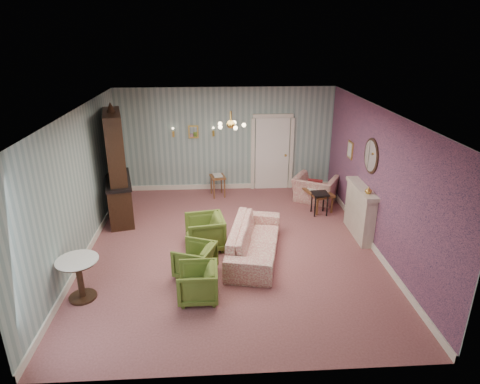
{
  "coord_description": "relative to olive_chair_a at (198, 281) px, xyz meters",
  "views": [
    {
      "loc": [
        -0.3,
        -7.78,
        4.34
      ],
      "look_at": [
        0.2,
        0.4,
        1.1
      ],
      "focal_mm": 30.94,
      "sensor_mm": 36.0,
      "label": 1
    }
  ],
  "objects": [
    {
      "name": "wall_right",
      "position": [
        3.65,
        1.78,
        1.11
      ],
      "size": [
        0.0,
        7.0,
        7.0
      ],
      "primitive_type": "plane",
      "rotation": [
        1.57,
        0.0,
        -1.57
      ],
      "color": "gray",
      "rests_on": "ground"
    },
    {
      "name": "wall_right_floral",
      "position": [
        3.64,
        1.78,
        1.11
      ],
      "size": [
        0.0,
        7.0,
        7.0
      ],
      "primitive_type": "plane",
      "rotation": [
        1.57,
        0.0,
        -1.57
      ],
      "color": "#C0607C",
      "rests_on": "ground"
    },
    {
      "name": "side_table_black",
      "position": [
        2.91,
        3.33,
        -0.06
      ],
      "size": [
        0.4,
        0.4,
        0.57
      ],
      "primitive_type": null,
      "rotation": [
        0.0,
        0.0,
        0.06
      ],
      "color": "black",
      "rests_on": "floor"
    },
    {
      "name": "burgundy_cushion",
      "position": [
        2.94,
        4.04,
        0.14
      ],
      "size": [
        0.41,
        0.28,
        0.39
      ],
      "primitive_type": "cube",
      "rotation": [
        0.17,
        0.0,
        -0.35
      ],
      "color": "maroon",
      "rests_on": "wingback_chair"
    },
    {
      "name": "wingback_chair",
      "position": [
        2.99,
        4.19,
        0.12
      ],
      "size": [
        1.26,
        1.13,
        0.93
      ],
      "primitive_type": "imported",
      "rotation": [
        0.0,
        0.0,
        2.61
      ],
      "color": "#AA444A",
      "rests_on": "floor"
    },
    {
      "name": "chandelier",
      "position": [
        0.65,
        1.78,
        2.29
      ],
      "size": [
        0.56,
        0.56,
        0.36
      ],
      "primitive_type": null,
      "color": "gold",
      "rests_on": "ceiling"
    },
    {
      "name": "sconce_right",
      "position": [
        0.3,
        5.22,
        1.36
      ],
      "size": [
        0.16,
        0.12,
        0.3
      ],
      "primitive_type": null,
      "color": "gold",
      "rests_on": "wall_back"
    },
    {
      "name": "pedestal_table",
      "position": [
        -2.0,
        0.14,
        0.04
      ],
      "size": [
        0.75,
        0.75,
        0.77
      ],
      "primitive_type": null,
      "rotation": [
        0.0,
        0.0,
        0.08
      ],
      "color": "black",
      "rests_on": "floor"
    },
    {
      "name": "ceiling",
      "position": [
        0.65,
        1.78,
        2.56
      ],
      "size": [
        7.0,
        7.0,
        0.0
      ],
      "primitive_type": "plane",
      "rotation": [
        3.14,
        0.0,
        0.0
      ],
      "color": "white",
      "rests_on": "ground"
    },
    {
      "name": "wall_back",
      "position": [
        0.65,
        5.28,
        1.11
      ],
      "size": [
        6.0,
        0.0,
        6.0
      ],
      "primitive_type": "plane",
      "rotation": [
        1.57,
        0.0,
        0.0
      ],
      "color": "gray",
      "rests_on": "ground"
    },
    {
      "name": "sofa_chintz",
      "position": [
        1.1,
        1.42,
        0.11
      ],
      "size": [
        1.14,
        2.4,
        0.9
      ],
      "primitive_type": "imported",
      "rotation": [
        0.0,
        0.0,
        1.36
      ],
      "color": "#AA444A",
      "rests_on": "floor"
    },
    {
      "name": "framed_print",
      "position": [
        3.62,
        3.53,
        1.26
      ],
      "size": [
        0.04,
        0.34,
        0.42
      ],
      "primitive_type": null,
      "color": "gold",
      "rests_on": "wall_right"
    },
    {
      "name": "nesting_table",
      "position": [
        0.39,
        4.72,
        -0.03
      ],
      "size": [
        0.47,
        0.55,
        0.63
      ],
      "primitive_type": null,
      "rotation": [
        0.0,
        0.0,
        0.21
      ],
      "color": "brown",
      "rests_on": "floor"
    },
    {
      "name": "coffee_table",
      "position": [
        2.94,
        3.72,
        -0.1
      ],
      "size": [
        0.76,
        1.05,
        0.48
      ],
      "primitive_type": null,
      "rotation": [
        0.0,
        0.0,
        0.27
      ],
      "color": "brown",
      "rests_on": "floor"
    },
    {
      "name": "floor",
      "position": [
        0.65,
        1.78,
        -0.34
      ],
      "size": [
        7.0,
        7.0,
        0.0
      ],
      "primitive_type": "plane",
      "color": "#975858",
      "rests_on": "ground"
    },
    {
      "name": "olive_chair_c",
      "position": [
        0.09,
        1.79,
        0.05
      ],
      "size": [
        0.83,
        0.87,
        0.79
      ],
      "primitive_type": "imported",
      "rotation": [
        0.0,
        0.0,
        -1.41
      ],
      "color": "#586E26",
      "rests_on": "floor"
    },
    {
      "name": "olive_chair_a",
      "position": [
        0.0,
        0.0,
        0.0
      ],
      "size": [
        0.63,
        0.67,
        0.69
      ],
      "primitive_type": "imported",
      "rotation": [
        0.0,
        0.0,
        -1.56
      ],
      "color": "#586E26",
      "rests_on": "floor"
    },
    {
      "name": "oval_mirror",
      "position": [
        3.61,
        2.18,
        1.51
      ],
      "size": [
        0.04,
        0.76,
        0.84
      ],
      "primitive_type": null,
      "color": "white",
      "rests_on": "wall_right"
    },
    {
      "name": "sconce_left",
      "position": [
        -0.8,
        5.22,
        1.36
      ],
      "size": [
        0.16,
        0.12,
        0.3
      ],
      "primitive_type": null,
      "color": "gold",
      "rests_on": "wall_back"
    },
    {
      "name": "olive_chair_b",
      "position": [
        -0.08,
        0.76,
        0.0
      ],
      "size": [
        0.83,
        0.85,
        0.69
      ],
      "primitive_type": "imported",
      "rotation": [
        0.0,
        0.0,
        -1.95
      ],
      "color": "#586E26",
      "rests_on": "floor"
    },
    {
      "name": "wall_left",
      "position": [
        -2.35,
        1.78,
        1.11
      ],
      "size": [
        0.0,
        7.0,
        7.0
      ],
      "primitive_type": "plane",
      "rotation": [
        1.57,
        0.0,
        1.57
      ],
      "color": "gray",
      "rests_on": "ground"
    },
    {
      "name": "dresser",
      "position": [
        -2.0,
        3.44,
        1.04
      ],
      "size": [
        0.94,
        1.75,
        2.76
      ],
      "primitive_type": null,
      "rotation": [
        0.0,
        0.0,
        0.23
      ],
      "color": "black",
      "rests_on": "floor"
    },
    {
      "name": "fireplace",
      "position": [
        3.51,
        2.18,
        0.24
      ],
      "size": [
        0.3,
        1.4,
        1.16
      ],
      "primitive_type": null,
      "color": "beige",
      "rests_on": "floor"
    },
    {
      "name": "door",
      "position": [
        1.95,
        5.24,
        0.74
      ],
      "size": [
        1.12,
        0.12,
        2.16
      ],
      "primitive_type": null,
      "color": "white",
      "rests_on": "floor"
    },
    {
      "name": "gilt_mirror_back",
      "position": [
        -0.25,
        5.24,
        1.36
      ],
      "size": [
        0.28,
        0.06,
        0.36
      ],
      "primitive_type": null,
      "color": "gold",
      "rests_on": "wall_back"
    },
    {
      "name": "wall_front",
      "position": [
        0.65,
        -1.72,
        1.11
      ],
      "size": [
        6.0,
        0.0,
        6.0
      ],
      "primitive_type": "plane",
      "rotation": [
        -1.57,
        0.0,
        0.0
      ],
      "color": "gray",
      "rests_on": "ground"
    },
    {
      "name": "mantel_vase",
      "position": [
        3.49,
        1.78,
        0.89
      ],
      "size": [
        0.15,
        0.15,
        0.15
      ],
      "primitive_type": "imported",
      "color": "gold",
      "rests_on": "fireplace"
    }
  ]
}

